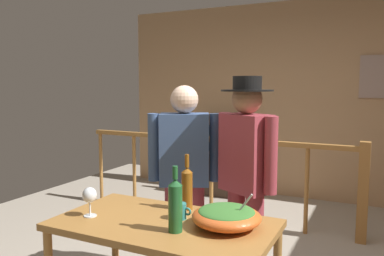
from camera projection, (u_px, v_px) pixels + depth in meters
back_wall at (308, 101)px, 5.22m from camera, size 5.38×0.10×2.67m
framed_picture at (382, 77)px, 4.74m from camera, size 0.52×0.03×0.53m
stair_railing at (251, 169)px, 4.24m from camera, size 3.30×0.10×1.00m
tv_console at (217, 176)px, 5.54m from camera, size 0.90×0.40×0.51m
flat_screen_tv at (217, 139)px, 5.45m from camera, size 0.60×0.12×0.47m
serving_table at (164, 236)px, 2.25m from camera, size 1.27×0.70×0.76m
salad_bowl at (227, 216)px, 2.15m from camera, size 0.39×0.39×0.21m
wine_glass at (90, 196)px, 2.32m from camera, size 0.09×0.09×0.18m
wine_bottle_green at (175, 204)px, 2.07m from camera, size 0.08×0.08×0.36m
wine_bottle_amber at (187, 187)px, 2.44m from camera, size 0.07×0.07×0.36m
mug_teal at (180, 211)px, 2.28m from camera, size 0.11×0.08×0.10m
person_standing_left at (184, 168)px, 3.00m from camera, size 0.52×0.36×1.54m
person_standing_right at (246, 169)px, 2.78m from camera, size 0.50×0.37×1.61m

